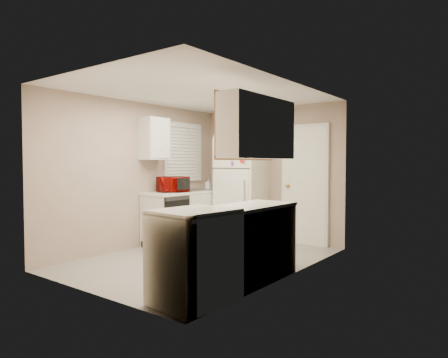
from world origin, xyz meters
The scene contains 19 objects.
floor centered at (0.00, 0.00, 0.00)m, with size 3.80×3.80×0.00m, color #ABA79E.
ceiling centered at (0.00, 0.00, 2.40)m, with size 3.80×3.80×0.00m, color white.
wall_left centered at (-1.40, 0.00, 1.20)m, with size 3.80×3.80×0.00m, color tan.
wall_right centered at (1.40, 0.00, 1.20)m, with size 3.80×3.80×0.00m, color tan.
wall_back centered at (0.00, 1.90, 1.20)m, with size 2.80×2.80×0.00m, color tan.
wall_front centered at (0.00, -1.90, 1.20)m, with size 2.80×2.80×0.00m, color tan.
left_counter centered at (-1.10, 0.90, 0.45)m, with size 0.60×1.80×0.90m, color silver.
dishwasher centered at (-0.81, 0.30, 0.49)m, with size 0.03×0.58×0.72m, color black.
sink centered at (-1.10, 1.05, 0.86)m, with size 0.54×0.74×0.16m, color gray.
microwave centered at (-1.08, 0.48, 1.05)m, with size 0.27×0.48×0.32m, color #7A0703.
soap_bottle centered at (-1.15, 1.52, 1.00)m, with size 0.09×0.09×0.20m, color white.
window_blinds centered at (-1.36, 1.05, 1.60)m, with size 0.10×0.98×1.08m, color silver.
upper_cabinet_left centered at (-1.25, 0.22, 1.80)m, with size 0.30×0.45×0.70m, color silver.
refrigerator centered at (-0.40, 1.60, 0.95)m, with size 0.78×0.76×1.90m, color white.
cabinet_over_fridge centered at (-0.40, 1.75, 2.00)m, with size 0.70×0.30×0.40m, color silver.
interior_door centered at (0.70, 1.86, 1.02)m, with size 0.86×0.06×2.08m, color white.
right_counter centered at (1.10, -0.80, 0.45)m, with size 0.60×2.00×0.90m, color silver.
stove centered at (1.11, -1.46, 0.47)m, with size 0.63×0.78×0.95m, color white.
upper_cabinet_right centered at (1.25, -0.50, 1.80)m, with size 0.30×1.20×0.70m, color silver.
Camera 1 is at (3.72, -4.40, 1.40)m, focal length 32.00 mm.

